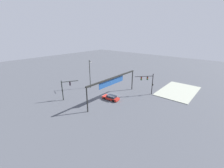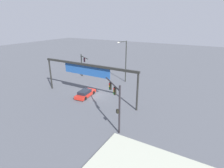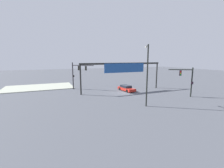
# 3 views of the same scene
# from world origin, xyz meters

# --- Properties ---
(ground_plane) EXTENTS (164.77, 164.77, 0.00)m
(ground_plane) POSITION_xyz_m (0.00, 0.00, 0.00)
(ground_plane) COLOR #4B4E55
(sidewalk_corner) EXTENTS (15.43, 9.36, 0.15)m
(sidewalk_corner) POSITION_xyz_m (16.78, -12.97, 0.07)
(sidewalk_corner) COLOR #A5AA98
(sidewalk_corner) RESTS_ON ground
(traffic_signal_near_corner) EXTENTS (3.73, 2.62, 5.35)m
(traffic_signal_near_corner) POSITION_xyz_m (-8.39, 7.68, 3.47)
(traffic_signal_near_corner) COLOR black
(traffic_signal_near_corner) RESTS_ON ground
(traffic_signal_opposite_side) EXTENTS (4.06, 3.86, 6.08)m
(traffic_signal_opposite_side) POSITION_xyz_m (8.47, -6.99, 4.06)
(traffic_signal_opposite_side) COLOR black
(traffic_signal_opposite_side) RESTS_ON ground
(streetlamp_curved_arm) EXTENTS (1.25, 2.20, 8.85)m
(streetlamp_curved_arm) POSITION_xyz_m (1.66, 9.40, 5.07)
(streetlamp_curved_arm) COLOR black
(streetlamp_curved_arm) RESTS_ON ground
(overhead_sign_gantry) EXTENTS (18.40, 0.43, 6.07)m
(overhead_sign_gantry) POSITION_xyz_m (-0.12, -1.35, 5.01)
(overhead_sign_gantry) COLOR black
(overhead_sign_gantry) RESTS_ON ground
(sedan_car_approaching) EXTENTS (2.24, 4.69, 1.21)m
(sedan_car_approaching) POSITION_xyz_m (-0.83, -1.25, 0.57)
(sedan_car_approaching) COLOR red
(sedan_car_approaching) RESTS_ON ground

